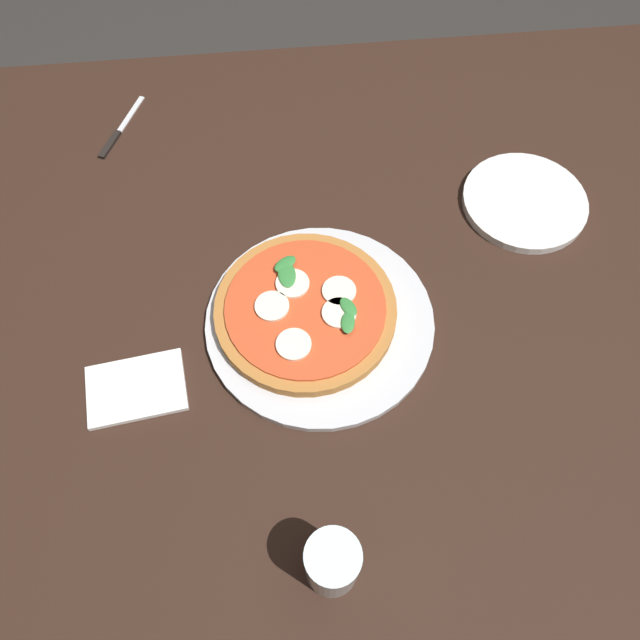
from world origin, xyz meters
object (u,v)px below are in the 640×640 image
dining_table (318,333)px  plate_white (524,202)px  glass_cup (332,563)px  knife (117,134)px  napkin (136,388)px  pizza (306,310)px  serving_tray (320,321)px

dining_table → plate_white: bearing=-156.1°
dining_table → plate_white: (-0.35, -0.15, 0.09)m
glass_cup → knife: bearing=-68.5°
plate_white → glass_cup: 0.63m
napkin → glass_cup: bearing=133.0°
napkin → glass_cup: size_ratio=1.25×
pizza → knife: 0.49m
knife → glass_cup: 0.79m
knife → plate_white: bearing=161.4°
dining_table → glass_cup: bearing=86.8°
dining_table → knife: size_ratio=10.69×
serving_tray → plate_white: (-0.35, -0.18, 0.00)m
dining_table → knife: knife is taller
dining_table → plate_white: 0.39m
plate_white → glass_cup: (0.37, 0.51, 0.04)m
pizza → napkin: (0.24, 0.09, -0.02)m
serving_tray → knife: bearing=-52.5°
knife → pizza: bearing=126.5°
dining_table → napkin: bearing=22.3°
plate_white → knife: 0.69m
knife → glass_cup: size_ratio=1.40×
pizza → glass_cup: glass_cup is taller
pizza → napkin: pizza is taller
plate_white → dining_table: bearing=23.9°
napkin → knife: napkin is taller
knife → dining_table: bearing=129.5°
plate_white → napkin: plate_white is taller
plate_white → napkin: bearing=23.2°
pizza → glass_cup: size_ratio=2.46×
napkin → plate_white: bearing=-156.8°
dining_table → knife: 0.49m
pizza → plate_white: pizza is taller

